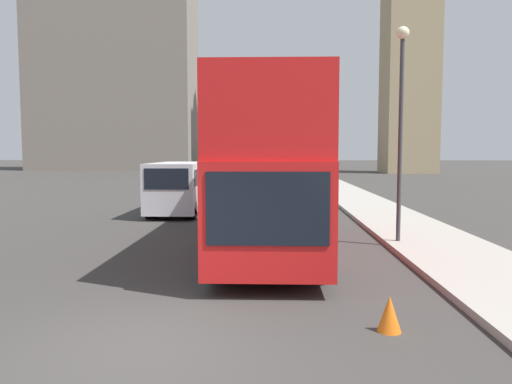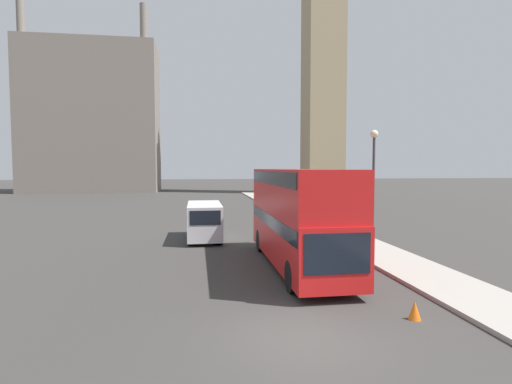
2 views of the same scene
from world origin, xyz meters
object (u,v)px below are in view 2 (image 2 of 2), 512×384
object	(u,v)px
clock_tower	(324,21)
white_van	(204,220)
street_lamp	(374,175)
red_double_decker_bus	(298,213)

from	to	relation	value
clock_tower	white_van	xyz separation A→B (m)	(-21.26, -42.97, -28.36)
white_van	street_lamp	bearing A→B (deg)	-42.78
white_van	street_lamp	world-z (taller)	street_lamp
clock_tower	white_van	bearing A→B (deg)	-116.33
red_double_decker_bus	clock_tower	bearing A→B (deg)	71.05
clock_tower	white_van	world-z (taller)	clock_tower
red_double_decker_bus	white_van	world-z (taller)	red_double_decker_bus
white_van	street_lamp	distance (m)	10.80
clock_tower	red_double_decker_bus	size ratio (longest dim) A/B	5.66
clock_tower	red_double_decker_bus	world-z (taller)	clock_tower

